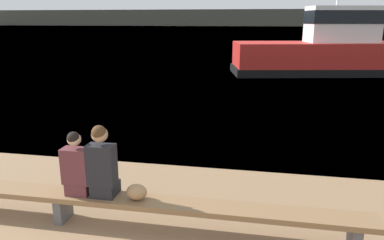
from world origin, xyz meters
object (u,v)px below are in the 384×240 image
object	(u,v)px
bench_main	(62,197)
person_left	(77,167)
person_right	(102,164)
shopping_bag	(137,192)
tugboat_red	(332,53)

from	to	relation	value
bench_main	person_left	size ratio (longest dim) A/B	9.21
person_left	person_right	distance (m)	0.39
bench_main	person_left	world-z (taller)	person_left
person_right	shopping_bag	xyz separation A→B (m)	(0.49, -0.01, -0.37)
person_right	shopping_bag	distance (m)	0.61
bench_main	person_right	distance (m)	0.86
person_right	shopping_bag	size ratio (longest dim) A/B	3.62
shopping_bag	bench_main	bearing A→B (deg)	179.43
tugboat_red	bench_main	bearing A→B (deg)	147.44
person_left	shopping_bag	distance (m)	0.91
person_right	person_left	bearing A→B (deg)	179.45
shopping_bag	person_right	bearing A→B (deg)	179.18
shopping_bag	tugboat_red	bearing A→B (deg)	72.70
person_left	shopping_bag	bearing A→B (deg)	-0.70
shopping_bag	tugboat_red	xyz separation A→B (m)	(5.18, 16.64, 0.55)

